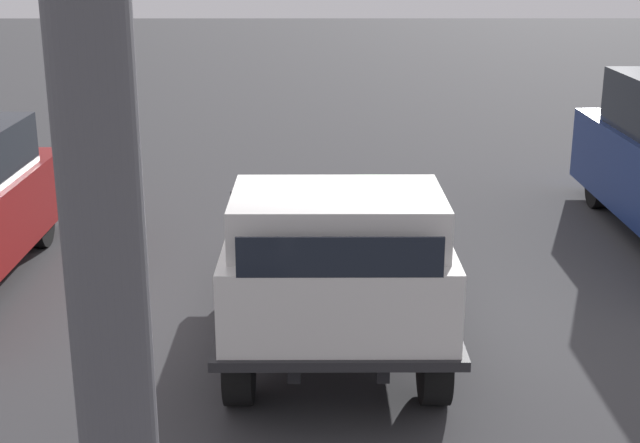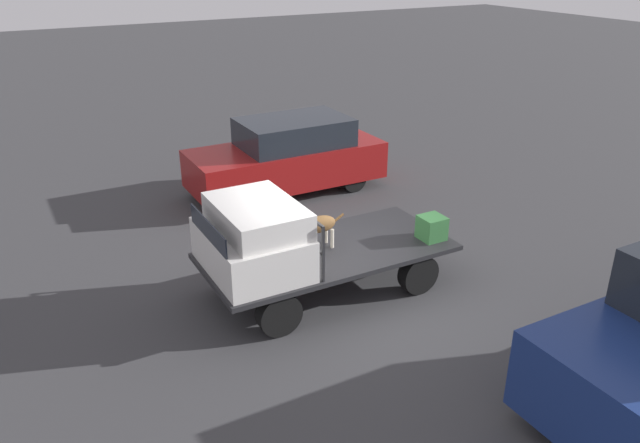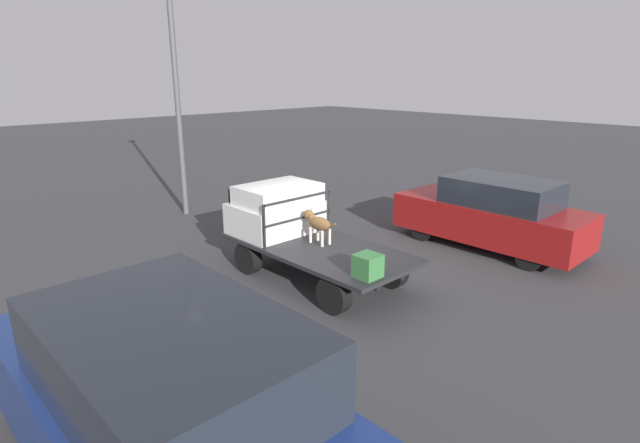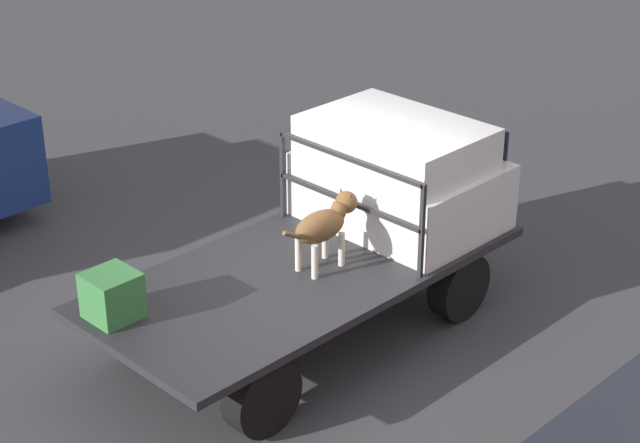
# 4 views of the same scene
# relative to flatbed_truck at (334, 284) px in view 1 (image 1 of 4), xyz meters

# --- Properties ---
(ground_plane) EXTENTS (80.00, 80.00, 0.00)m
(ground_plane) POSITION_rel_flatbed_truck_xyz_m (0.00, 0.00, -0.56)
(ground_plane) COLOR #38383A
(flatbed_truck) EXTENTS (4.16, 1.96, 0.75)m
(flatbed_truck) POSITION_rel_flatbed_truck_xyz_m (0.00, 0.00, 0.00)
(flatbed_truck) COLOR black
(flatbed_truck) RESTS_ON ground
(truck_cab) EXTENTS (1.38, 1.84, 1.08)m
(truck_cab) POSITION_rel_flatbed_truck_xyz_m (1.31, 0.00, 0.70)
(truck_cab) COLOR silver
(truck_cab) RESTS_ON flatbed_truck
(truck_headboard) EXTENTS (0.04, 1.84, 0.91)m
(truck_headboard) POSITION_rel_flatbed_truck_xyz_m (0.58, 0.00, 0.79)
(truck_headboard) COLOR #232326
(truck_headboard) RESTS_ON flatbed_truck
(dog) EXTENTS (0.95, 0.28, 0.69)m
(dog) POSITION_rel_flatbed_truck_xyz_m (0.14, -0.14, 0.62)
(dog) COLOR beige
(dog) RESTS_ON flatbed_truck
(cargo_crate) EXTENTS (0.41, 0.41, 0.41)m
(cargo_crate) POSITION_rel_flatbed_truck_xyz_m (-1.78, 0.49, 0.39)
(cargo_crate) COLOR #337038
(cargo_crate) RESTS_ON flatbed_truck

